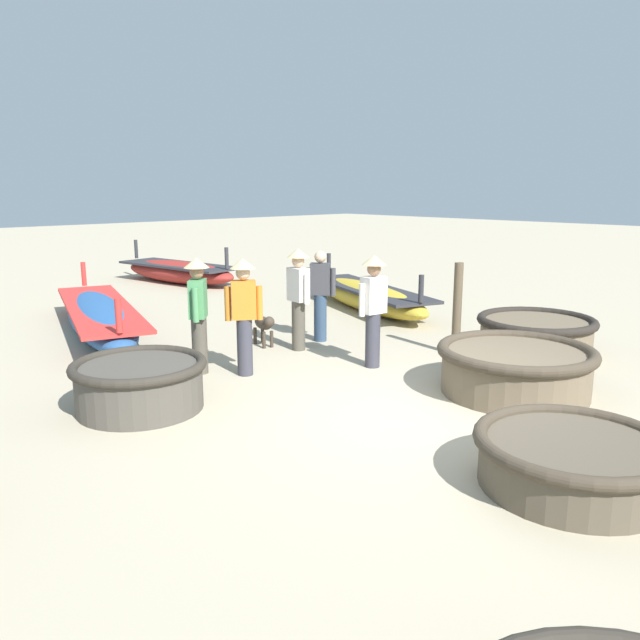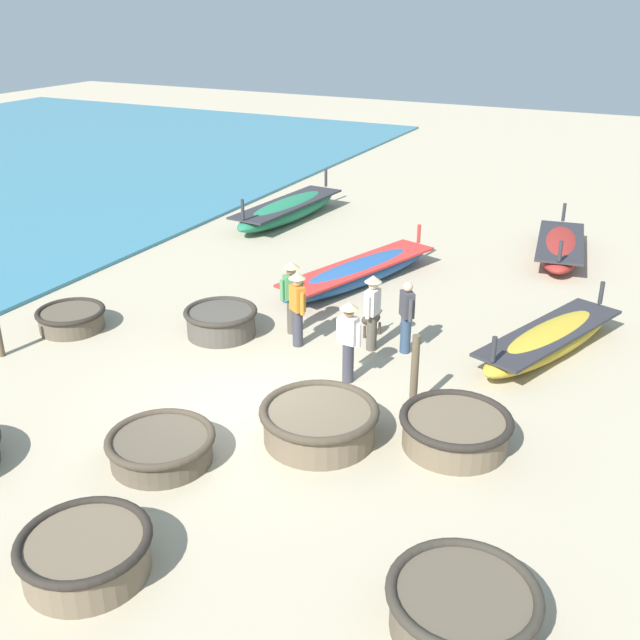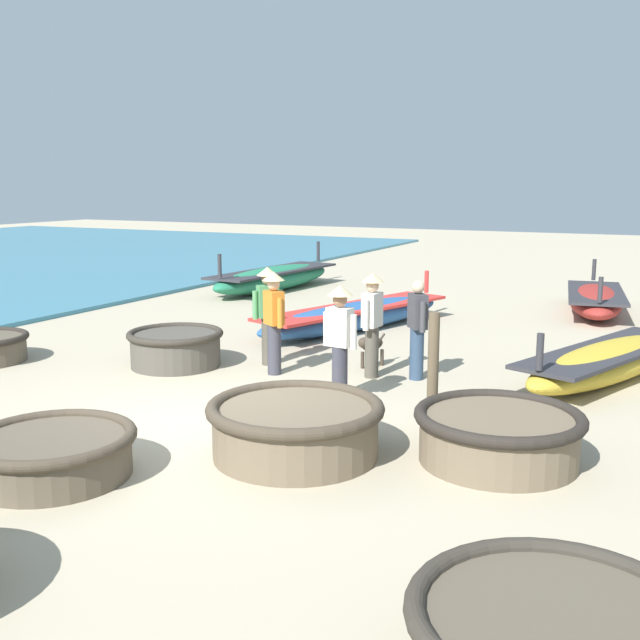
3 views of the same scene
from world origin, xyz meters
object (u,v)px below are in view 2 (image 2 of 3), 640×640
(coracle_center, at_px, (455,429))
(long_boat_green_hull, at_px, (359,272))
(coracle_nearest, at_px, (221,321))
(mooring_post_inland, at_px, (415,373))
(coracle_far_right, at_px, (161,447))
(coracle_front_left, at_px, (319,422))
(coracle_beside_post, at_px, (462,607))
(long_boat_white_hull, at_px, (549,339))
(long_boat_red_hull, at_px, (288,210))
(coracle_far_left, at_px, (86,553))
(fisherman_by_coracle, at_px, (372,308))
(dog, at_px, (371,321))
(long_boat_blue_hull, at_px, (560,247))
(fisherman_hauling, at_px, (348,337))
(fisherman_with_hat, at_px, (292,293))
(fisherman_crouching, at_px, (407,316))
(fisherman_standing_left, at_px, (297,304))
(coracle_weathered, at_px, (71,318))

(coracle_center, xyz_separation_m, long_boat_green_hull, (-4.49, 6.24, -0.02))
(coracle_nearest, distance_m, mooring_post_inland, 5.04)
(coracle_far_right, bearing_deg, coracle_front_left, 40.37)
(coracle_beside_post, distance_m, long_boat_white_hull, 8.04)
(long_boat_red_hull, bearing_deg, coracle_far_left, -70.32)
(coracle_far_left, xyz_separation_m, long_boat_white_hull, (4.09, 9.28, -0.02))
(long_boat_green_hull, relative_size, mooring_post_inland, 3.71)
(coracle_beside_post, xyz_separation_m, fisherman_by_coracle, (-3.90, 6.50, 0.62))
(coracle_nearest, height_order, long_boat_red_hull, long_boat_red_hull)
(coracle_front_left, xyz_separation_m, dog, (-0.82, 4.18, 0.02))
(long_boat_blue_hull, bearing_deg, fisherman_hauling, -103.99)
(fisherman_with_hat, bearing_deg, coracle_beside_post, -48.25)
(coracle_beside_post, distance_m, fisherman_crouching, 7.45)
(fisherman_crouching, bearing_deg, coracle_beside_post, -64.31)
(long_boat_green_hull, bearing_deg, fisherman_by_coracle, -62.37)
(coracle_far_left, bearing_deg, fisherman_with_hat, 98.66)
(coracle_beside_post, bearing_deg, long_boat_blue_hull, 95.75)
(long_boat_blue_hull, distance_m, fisherman_crouching, 7.84)
(coracle_beside_post, height_order, long_boat_green_hull, long_boat_green_hull)
(coracle_beside_post, bearing_deg, coracle_far_right, 167.09)
(coracle_front_left, height_order, dog, coracle_front_left)
(fisherman_crouching, height_order, fisherman_standing_left, fisherman_standing_left)
(coracle_front_left, relative_size, long_boat_white_hull, 0.44)
(coracle_far_left, bearing_deg, coracle_nearest, 109.94)
(coracle_beside_post, relative_size, mooring_post_inland, 1.24)
(long_boat_red_hull, xyz_separation_m, fisherman_hauling, (6.40, -9.25, 0.60))
(fisherman_by_coracle, bearing_deg, long_boat_red_hull, 128.95)
(coracle_far_right, height_order, fisherman_by_coracle, fisherman_by_coracle)
(long_boat_red_hull, distance_m, mooring_post_inland, 12.51)
(coracle_far_left, distance_m, fisherman_hauling, 6.36)
(coracle_beside_post, height_order, long_boat_white_hull, long_boat_white_hull)
(coracle_center, bearing_deg, long_boat_green_hull, 125.72)
(long_boat_green_hull, distance_m, fisherman_with_hat, 3.54)
(coracle_nearest, relative_size, dog, 2.40)
(coracle_far_right, distance_m, coracle_nearest, 4.85)
(long_boat_green_hull, relative_size, fisherman_with_hat, 3.29)
(fisherman_hauling, bearing_deg, coracle_nearest, 168.07)
(coracle_far_left, bearing_deg, coracle_weathered, 134.78)
(coracle_nearest, height_order, long_boat_green_hull, long_boat_green_hull)
(coracle_center, distance_m, fisherman_by_coracle, 3.90)
(coracle_nearest, bearing_deg, fisherman_with_hat, 30.04)
(coracle_center, distance_m, coracle_front_left, 2.26)
(coracle_far_left, bearing_deg, long_boat_white_hull, 66.22)
(coracle_beside_post, bearing_deg, mooring_post_inland, 116.46)
(coracle_beside_post, height_order, coracle_center, coracle_beside_post)
(coracle_far_right, relative_size, fisherman_with_hat, 1.05)
(coracle_weathered, height_order, coracle_front_left, coracle_front_left)
(coracle_weathered, relative_size, dog, 2.26)
(coracle_nearest, xyz_separation_m, dog, (2.99, 1.37, 0.04))
(coracle_weathered, height_order, fisherman_standing_left, fisherman_standing_left)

